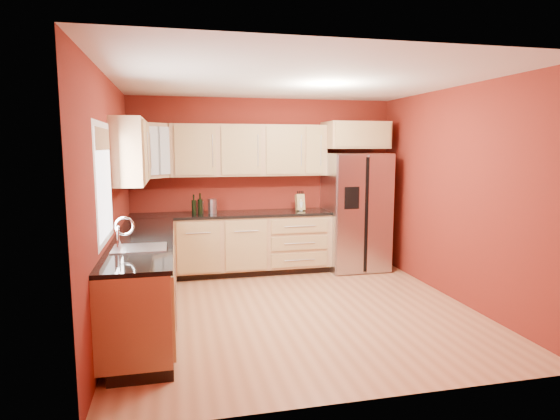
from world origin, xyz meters
The scene contains 23 objects.
floor centered at (0.00, 0.00, 0.00)m, with size 4.00×4.00×0.00m, color #AF6B43.
ceiling centered at (0.00, 0.00, 2.60)m, with size 4.00×4.00×0.00m, color silver.
wall_back centered at (0.00, 2.00, 1.30)m, with size 4.00×0.04×2.60m, color maroon.
wall_front centered at (0.00, -2.00, 1.30)m, with size 4.00×0.04×2.60m, color maroon.
wall_left centered at (-2.00, 0.00, 1.30)m, with size 0.04×4.00×2.60m, color maroon.
wall_right centered at (2.00, 0.00, 1.30)m, with size 0.04×4.00×2.60m, color maroon.
base_cabinets_back centered at (-0.55, 1.70, 0.44)m, with size 2.90×0.60×0.88m, color tan.
base_cabinets_left centered at (-1.70, 0.00, 0.44)m, with size 0.60×2.80×0.88m, color tan.
countertop_back centered at (-0.55, 1.69, 0.90)m, with size 2.90×0.62×0.04m, color black.
countertop_left centered at (-1.69, 0.00, 0.90)m, with size 0.62×2.80×0.04m, color black.
upper_cabinets_back centered at (-0.25, 1.83, 1.83)m, with size 2.30×0.33×0.75m, color tan.
upper_cabinets_left centered at (-1.83, 0.72, 1.83)m, with size 0.33×1.35×0.75m, color tan.
corner_upper_cabinet centered at (-1.67, 1.67, 1.83)m, with size 0.62×0.33×0.75m, color tan.
over_fridge_cabinet centered at (1.35, 1.70, 2.05)m, with size 0.92×0.60×0.40m, color tan.
refrigerator centered at (1.35, 1.62, 0.89)m, with size 0.90×0.75×1.78m, color silver.
window centered at (-1.98, -0.50, 1.55)m, with size 0.03×0.90×1.00m, color white.
sink_faucet centered at (-1.69, -0.50, 1.07)m, with size 0.50×0.42×0.30m, color white, non-canonical shape.
canister_left centered at (-0.82, 1.71, 1.02)m, with size 0.13×0.13×0.21m, color silver.
canister_right centered at (-1.00, 1.75, 1.01)m, with size 0.11×0.11×0.18m, color silver.
wine_bottle_a centered at (-1.09, 1.63, 1.06)m, with size 0.06×0.06×0.29m, color black, non-canonical shape.
wine_bottle_b centered at (-1.00, 1.64, 1.07)m, with size 0.07×0.07×0.30m, color black, non-canonical shape.
knife_block centered at (0.50, 1.74, 1.04)m, with size 0.12×0.11×0.24m, color tan.
soap_dispenser centered at (0.50, 1.70, 1.01)m, with size 0.06×0.06×0.17m, color white.
Camera 1 is at (-1.35, -5.05, 1.89)m, focal length 30.00 mm.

